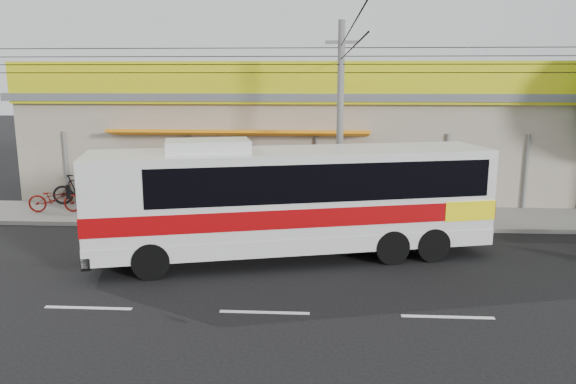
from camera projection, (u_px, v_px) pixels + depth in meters
The scene contains 8 objects.
ground at pixel (274, 274), 14.86m from camera, with size 120.00×120.00×0.00m, color black.
sidewalk at pixel (288, 216), 20.71m from camera, with size 30.00×3.20×0.15m, color gray.
lane_markings at pixel (265, 313), 12.42m from camera, with size 50.00×0.12×0.01m, color silver, non-canonical shape.
storefront_building at pixel (295, 140), 25.68m from camera, with size 22.60×9.20×5.70m.
coach_bus at pixel (298, 195), 15.87m from camera, with size 11.46×5.05×3.46m.
motorbike_red at pixel (55, 199), 20.94m from camera, with size 0.68×1.95×1.03m, color maroon.
motorbike_dark at pixel (79, 189), 22.29m from camera, with size 0.56×1.97×1.19m, color black.
utility_pole at pixel (341, 59), 17.88m from camera, with size 34.00×14.00×6.89m.
Camera 1 is at (1.23, -14.07, 5.12)m, focal length 35.00 mm.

